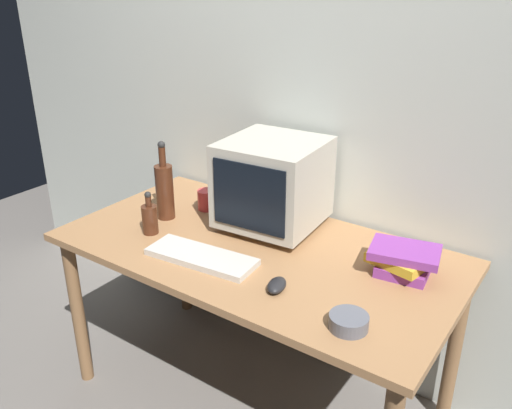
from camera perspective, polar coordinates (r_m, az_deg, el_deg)
name	(u,v)px	position (r m, az deg, el deg)	size (l,w,h in m)	color
ground_plane	(256,397)	(2.54, 0.00, -19.69)	(6.00, 6.00, 0.00)	slate
back_wall	(320,98)	(2.29, 6.81, 11.15)	(4.00, 0.08, 2.50)	beige
desk	(256,267)	(2.13, 0.00, -6.60)	(1.55, 0.81, 0.75)	#9E7047
crt_monitor	(273,183)	(2.18, 1.81, 2.25)	(0.41, 0.41, 0.37)	#B2AD9E
keyboard	(201,257)	(2.01, -5.80, -5.55)	(0.42, 0.15, 0.02)	beige
computer_mouse	(277,285)	(1.82, 2.22, -8.55)	(0.06, 0.10, 0.04)	black
bottle_tall	(165,189)	(2.32, -9.60, 1.60)	(0.08, 0.08, 0.34)	#472314
bottle_short	(150,218)	(2.21, -11.20, -1.41)	(0.06, 0.06, 0.18)	#472314
book_stack	(403,259)	(1.96, 15.30, -5.64)	(0.27, 0.21, 0.10)	#843893
mug	(207,200)	(2.41, -5.20, 0.50)	(0.12, 0.08, 0.09)	#CC383D
cd_spindle	(349,322)	(1.67, 9.80, -12.16)	(0.12, 0.12, 0.04)	#595B66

